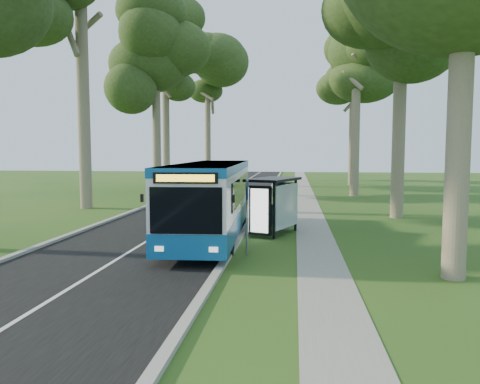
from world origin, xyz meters
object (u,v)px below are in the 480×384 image
Objects in this scene: car_white at (170,183)px; litter_bin at (269,214)px; car_silver at (191,178)px; bus at (212,199)px; bus_stop_sign at (247,208)px; bus_shelter at (276,196)px.

litter_bin is at bearing -69.72° from car_white.
litter_bin is 25.81m from car_silver.
car_white reaches higher than litter_bin.
litter_bin is 0.20× the size of car_silver.
bus_stop_sign is at bearing -63.95° from bus.
bus is 11.84× the size of litter_bin.
litter_bin is (-0.43, 2.84, -1.17)m from bus_shelter.
litter_bin is 19.21m from car_white.
bus reaches higher than bus_shelter.
bus_shelter reaches higher than litter_bin.
bus_shelter is at bearing 63.73° from bus_stop_sign.
litter_bin is at bearing 54.94° from bus.
bus_stop_sign is 32.04m from car_silver.
bus is 3.72m from bus_stop_sign.
bus_stop_sign is 0.82× the size of bus_shelter.
bus_stop_sign is at bearing -80.35° from bus_shelter.
bus_shelter is 0.66× the size of car_white.
bus_shelter is (0.82, 3.84, 0.06)m from bus_stop_sign.
litter_bin is at bearing 120.28° from bus_shelter.
bus_shelter is 3.10m from litter_bin.
car_silver is (-8.80, 30.80, -0.79)m from bus_stop_sign.
bus is at bearing 104.39° from bus_stop_sign.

